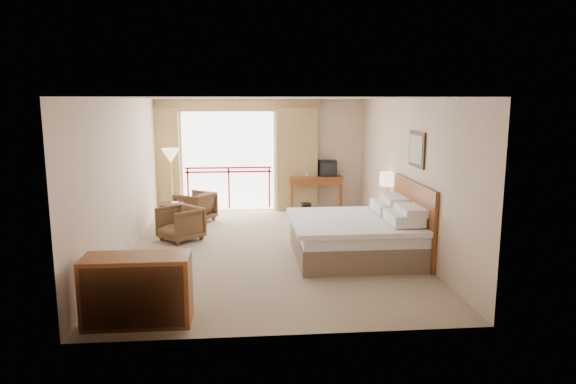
{
  "coord_description": "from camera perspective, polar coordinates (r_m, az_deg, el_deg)",
  "views": [
    {
      "loc": [
        -0.46,
        -9.0,
        2.66
      ],
      "look_at": [
        0.38,
        0.4,
        0.98
      ],
      "focal_mm": 32.0,
      "sensor_mm": 36.0,
      "label": 1
    }
  ],
  "objects": [
    {
      "name": "headboard",
      "position": [
        9.12,
        13.72,
        -2.91
      ],
      "size": [
        0.06,
        2.1,
        1.3
      ],
      "primitive_type": "cube",
      "color": "brown",
      "rests_on": "wall_right"
    },
    {
      "name": "framed_art",
      "position": [
        8.93,
        14.11,
        4.62
      ],
      "size": [
        0.04,
        0.72,
        0.6
      ],
      "color": "black",
      "rests_on": "wall_right"
    },
    {
      "name": "floor",
      "position": [
        9.4,
        -2.11,
        -6.33
      ],
      "size": [
        7.0,
        7.0,
        0.0
      ],
      "primitive_type": "plane",
      "color": "gray",
      "rests_on": "ground"
    },
    {
      "name": "curtain_right",
      "position": [
        12.5,
        0.94,
        3.64
      ],
      "size": [
        1.0,
        0.26,
        2.5
      ],
      "primitive_type": "cube",
      "color": "olive",
      "rests_on": "wall_back"
    },
    {
      "name": "phone",
      "position": [
        10.28,
        11.0,
        -1.05
      ],
      "size": [
        0.21,
        0.18,
        0.08
      ],
      "primitive_type": "cube",
      "rotation": [
        0.0,
        0.0,
        -0.26
      ],
      "color": "black",
      "rests_on": "nightstand"
    },
    {
      "name": "hvac_vent",
      "position": [
        12.6,
        2.96,
        8.7
      ],
      "size": [
        0.5,
        0.04,
        0.5
      ],
      "primitive_type": "cube",
      "color": "silver",
      "rests_on": "wall_back"
    },
    {
      "name": "table_lamp",
      "position": [
        10.41,
        11.04,
        1.38
      ],
      "size": [
        0.33,
        0.33,
        0.58
      ],
      "rotation": [
        0.0,
        0.0,
        -0.08
      ],
      "color": "tan",
      "rests_on": "nightstand"
    },
    {
      "name": "ceiling",
      "position": [
        9.01,
        -2.22,
        10.37
      ],
      "size": [
        7.0,
        7.0,
        0.0
      ],
      "primitive_type": "plane",
      "rotation": [
        3.14,
        0.0,
        0.0
      ],
      "color": "white",
      "rests_on": "wall_back"
    },
    {
      "name": "valance",
      "position": [
        12.38,
        -6.77,
        9.55
      ],
      "size": [
        4.4,
        0.22,
        0.28
      ],
      "primitive_type": "cube",
      "color": "olive",
      "rests_on": "wall_back"
    },
    {
      "name": "wall_right",
      "position": [
        9.56,
        12.98,
        1.99
      ],
      "size": [
        0.0,
        7.0,
        7.0
      ],
      "primitive_type": "plane",
      "rotation": [
        1.57,
        0.0,
        -1.57
      ],
      "color": "beige",
      "rests_on": "ground"
    },
    {
      "name": "curtain_left",
      "position": [
        12.59,
        -14.19,
        3.38
      ],
      "size": [
        1.0,
        0.26,
        2.5
      ],
      "primitive_type": "cube",
      "color": "olive",
      "rests_on": "wall_back"
    },
    {
      "name": "balcony_door",
      "position": [
        12.57,
        -6.63,
        3.39
      ],
      "size": [
        2.4,
        0.0,
        2.4
      ],
      "primitive_type": "plane",
      "rotation": [
        1.57,
        0.0,
        0.0
      ],
      "color": "white",
      "rests_on": "wall_back"
    },
    {
      "name": "wall_left",
      "position": [
        9.32,
        -17.71,
        1.56
      ],
      "size": [
        0.0,
        7.0,
        7.0
      ],
      "primitive_type": "plane",
      "rotation": [
        1.57,
        0.0,
        1.57
      ],
      "color": "beige",
      "rests_on": "ground"
    },
    {
      "name": "wall_back",
      "position": [
        12.58,
        -2.99,
        4.13
      ],
      "size": [
        5.0,
        0.0,
        5.0
      ],
      "primitive_type": "plane",
      "rotation": [
        1.57,
        0.0,
        0.0
      ],
      "color": "beige",
      "rests_on": "ground"
    },
    {
      "name": "balcony_railing",
      "position": [
        12.6,
        -6.6,
        1.62
      ],
      "size": [
        2.09,
        0.03,
        1.02
      ],
      "color": "#AD0E14",
      "rests_on": "wall_back"
    },
    {
      "name": "dresser",
      "position": [
        6.51,
        -16.39,
        -10.41
      ],
      "size": [
        1.26,
        0.54,
        0.84
      ],
      "rotation": [
        0.0,
        0.0,
        0.01
      ],
      "color": "brown",
      "rests_on": "floor"
    },
    {
      "name": "side_table",
      "position": [
        10.93,
        -12.82,
        -2.16
      ],
      "size": [
        0.51,
        0.51,
        0.56
      ],
      "rotation": [
        0.0,
        0.0,
        0.22
      ],
      "color": "black",
      "rests_on": "floor"
    },
    {
      "name": "armchair_far",
      "position": [
        11.67,
        -10.21,
        -3.21
      ],
      "size": [
        1.0,
        0.99,
        0.66
      ],
      "primitive_type": "imported",
      "rotation": [
        0.0,
        0.0,
        -2.16
      ],
      "color": "#48301C",
      "rests_on": "floor"
    },
    {
      "name": "wastebasket",
      "position": [
        11.92,
        1.99,
        -1.99
      ],
      "size": [
        0.31,
        0.31,
        0.32
      ],
      "primitive_type": "cylinder",
      "rotation": [
        0.0,
        0.0,
        0.24
      ],
      "color": "black",
      "rests_on": "floor"
    },
    {
      "name": "nightstand",
      "position": [
        10.51,
        10.97,
        -2.87
      ],
      "size": [
        0.49,
        0.57,
        0.66
      ],
      "primitive_type": "cube",
      "rotation": [
        0.0,
        0.0,
        -0.05
      ],
      "color": "brown",
      "rests_on": "floor"
    },
    {
      "name": "wall_front",
      "position": [
        5.67,
        -0.34,
        -3.23
      ],
      "size": [
        5.0,
        0.0,
        5.0
      ],
      "primitive_type": "plane",
      "rotation": [
        -1.57,
        0.0,
        0.0
      ],
      "color": "beige",
      "rests_on": "ground"
    },
    {
      "name": "coffee_maker",
      "position": [
        12.48,
        1.45,
        2.35
      ],
      "size": [
        0.14,
        0.14,
        0.26
      ],
      "primitive_type": "cylinder",
      "rotation": [
        0.0,
        0.0,
        0.2
      ],
      "color": "black",
      "rests_on": "desk"
    },
    {
      "name": "floor_lamp",
      "position": [
        11.96,
        -12.92,
        3.67
      ],
      "size": [
        0.41,
        0.41,
        1.59
      ],
      "rotation": [
        0.0,
        0.0,
        -0.37
      ],
      "color": "tan",
      "rests_on": "floor"
    },
    {
      "name": "armchair_near",
      "position": [
        10.17,
        -11.8,
        -5.26
      ],
      "size": [
        1.0,
        1.0,
        0.65
      ],
      "primitive_type": "imported",
      "rotation": [
        0.0,
        0.0,
        -0.85
      ],
      "color": "#48301C",
      "rests_on": "floor"
    },
    {
      "name": "bed",
      "position": [
        8.92,
        7.76,
        -4.8
      ],
      "size": [
        2.13,
        2.06,
        0.97
      ],
      "color": "brown",
      "rests_on": "floor"
    },
    {
      "name": "book",
      "position": [
        10.89,
        -12.86,
        -1.24
      ],
      "size": [
        0.17,
        0.22,
        0.02
      ],
      "primitive_type": "imported",
      "rotation": [
        0.0,
        0.0,
        0.12
      ],
      "color": "white",
      "rests_on": "side_table"
    },
    {
      "name": "tv",
      "position": [
        12.56,
        4.4,
        2.65
      ],
      "size": [
        0.42,
        0.33,
        0.38
      ],
      "rotation": [
        0.0,
        0.0,
        0.12
      ],
      "color": "black",
      "rests_on": "desk"
    },
    {
      "name": "cup",
      "position": [
        12.46,
        2.16,
        1.97
      ],
      "size": [
        0.08,
        0.08,
        0.1
      ],
      "primitive_type": "cylinder",
      "rotation": [
        0.0,
        0.0,
        -0.07
      ],
      "color": "white",
      "rests_on": "desk"
    },
    {
      "name": "desk",
      "position": [
        12.63,
        2.99,
        0.99
      ],
      "size": [
        1.3,
        0.63,
        0.85
      ],
      "rotation": [
        0.0,
        0.0,
        0.01
      ],
      "color": "brown",
      "rests_on": "floor"
    }
  ]
}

